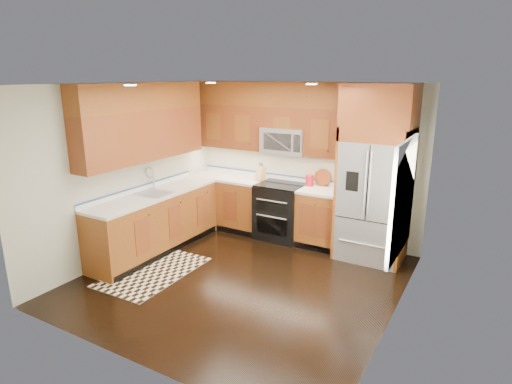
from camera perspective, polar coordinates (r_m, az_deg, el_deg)
The scene contains 16 objects.
ground at distance 5.98m, azimuth -1.96°, elevation -11.59°, with size 4.00×4.00×0.00m, color black.
wall_back at distance 7.24m, azimuth 6.35°, elevation 4.08°, with size 4.00×0.02×2.60m, color beige.
wall_left at distance 6.76m, azimuth -16.64°, elevation 2.71°, with size 0.02×4.00×2.60m, color beige.
wall_right at distance 4.80m, azimuth 18.65°, elevation -2.55°, with size 0.02×4.00×2.60m, color beige.
window at distance 4.96m, azimuth 18.97°, elevation -0.79°, with size 0.04×1.10×1.30m.
base_cabinets at distance 7.13m, azimuth -6.60°, elevation -3.18°, with size 2.85×3.00×0.90m.
countertop at distance 7.01m, azimuth -5.22°, elevation 0.54°, with size 2.86×3.01×0.04m.
upper_cabinets at distance 6.90m, azimuth -5.51°, elevation 9.64°, with size 2.85×3.00×1.15m.
range at distance 7.26m, azimuth 3.29°, elevation -2.60°, with size 0.76×0.67×0.95m.
microwave at distance 7.10m, azimuth 3.92°, elevation 6.86°, with size 0.76×0.40×0.42m.
refrigerator at distance 6.48m, azimuth 15.59°, elevation 2.29°, with size 0.98×0.75×2.60m.
sink_faucet at distance 6.80m, azimuth -13.52°, elevation 0.34°, with size 0.54×0.44×0.37m.
rug at distance 6.34m, azimuth -13.49°, elevation -10.31°, with size 0.92×1.54×0.01m, color black.
knife_block at distance 7.38m, azimuth 0.66°, elevation 2.53°, with size 0.12×0.16×0.31m.
utensil_crock at distance 7.06m, azimuth 7.16°, elevation 1.86°, with size 0.15×0.15×0.38m.
cutting_board at distance 7.12m, azimuth 8.82°, elevation 0.91°, with size 0.28×0.28×0.02m, color brown.
Camera 1 is at (2.83, -4.51, 2.72)m, focal length 30.00 mm.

